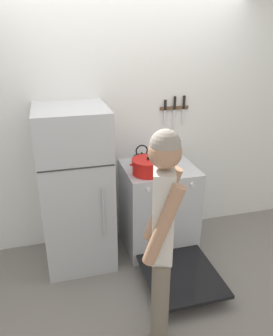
# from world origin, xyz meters

# --- Properties ---
(ground_plane) EXTENTS (14.00, 14.00, 0.00)m
(ground_plane) POSITION_xyz_m (0.00, 0.00, 0.00)
(ground_plane) COLOR slate
(wall_back) EXTENTS (10.00, 0.06, 2.55)m
(wall_back) POSITION_xyz_m (0.00, 0.03, 1.27)
(wall_back) COLOR silver
(wall_back) RESTS_ON ground_plane
(refrigerator) EXTENTS (0.65, 0.69, 1.57)m
(refrigerator) POSITION_xyz_m (-0.54, -0.33, 0.78)
(refrigerator) COLOR #B7BABF
(refrigerator) RESTS_ON ground_plane
(stove_range) EXTENTS (0.72, 1.37, 0.91)m
(stove_range) POSITION_xyz_m (0.30, -0.36, 0.45)
(stove_range) COLOR silver
(stove_range) RESTS_ON ground_plane
(dutch_oven_pot) EXTENTS (0.35, 0.31, 0.17)m
(dutch_oven_pot) POSITION_xyz_m (0.14, -0.44, 0.99)
(dutch_oven_pot) COLOR red
(dutch_oven_pot) RESTS_ON stove_range
(tea_kettle) EXTENTS (0.21, 0.17, 0.21)m
(tea_kettle) POSITION_xyz_m (0.15, -0.19, 0.97)
(tea_kettle) COLOR black
(tea_kettle) RESTS_ON stove_range
(utensil_jar) EXTENTS (0.08, 0.08, 0.24)m
(utensil_jar) POSITION_xyz_m (0.48, -0.18, 0.99)
(utensil_jar) COLOR #B7BABF
(utensil_jar) RESTS_ON stove_range
(person) EXTENTS (0.34, 0.40, 1.67)m
(person) POSITION_xyz_m (-0.10, -1.54, 0.95)
(person) COLOR #6B6051
(person) RESTS_ON ground_plane
(wall_knife_strip) EXTENTS (0.31, 0.03, 0.35)m
(wall_knife_strip) POSITION_xyz_m (0.55, -0.02, 1.44)
(wall_knife_strip) COLOR brown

